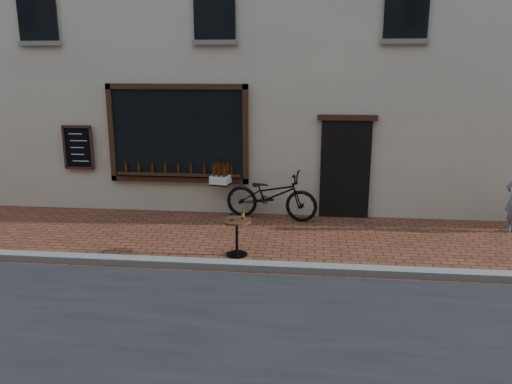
# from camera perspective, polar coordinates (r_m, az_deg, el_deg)

# --- Properties ---
(ground) EXTENTS (90.00, 90.00, 0.00)m
(ground) POSITION_cam_1_polar(r_m,az_deg,el_deg) (8.40, -1.87, -9.28)
(ground) COLOR #552A1B
(ground) RESTS_ON ground
(kerb) EXTENTS (90.00, 0.25, 0.12)m
(kerb) POSITION_cam_1_polar(r_m,az_deg,el_deg) (8.55, -1.68, -8.38)
(kerb) COLOR slate
(kerb) RESTS_ON ground
(shop_building) EXTENTS (28.00, 6.20, 10.00)m
(shop_building) POSITION_cam_1_polar(r_m,az_deg,el_deg) (14.26, 1.88, 20.81)
(shop_building) COLOR beige
(shop_building) RESTS_ON ground
(cargo_bicycle) EXTENTS (2.49, 1.09, 1.18)m
(cargo_bicycle) POSITION_cam_1_polar(r_m,az_deg,el_deg) (11.15, 1.55, -0.29)
(cargo_bicycle) COLOR black
(cargo_bicycle) RESTS_ON ground
(bistro_table) EXTENTS (0.52, 0.52, 0.90)m
(bistro_table) POSITION_cam_1_polar(r_m,az_deg,el_deg) (9.01, -2.19, -4.37)
(bistro_table) COLOR black
(bistro_table) RESTS_ON ground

